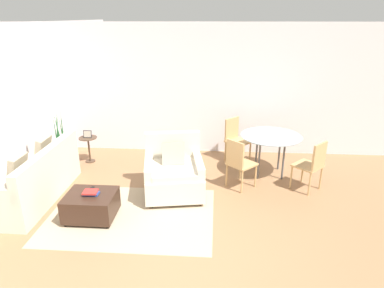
% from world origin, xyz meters
% --- Properties ---
extents(ground_plane, '(20.00, 20.00, 0.00)m').
position_xyz_m(ground_plane, '(0.00, 0.00, 0.00)').
color(ground_plane, '#936B47').
extents(wall_back, '(12.00, 0.06, 2.75)m').
position_xyz_m(wall_back, '(0.00, 3.63, 1.38)').
color(wall_back, white).
rests_on(wall_back, ground_plane).
extents(area_rug, '(2.49, 1.78, 0.01)m').
position_xyz_m(area_rug, '(-0.81, 0.85, 0.00)').
color(area_rug, tan).
rests_on(area_rug, ground_plane).
extents(couch, '(0.94, 2.01, 0.91)m').
position_xyz_m(couch, '(-2.56, 1.27, 0.30)').
color(couch, beige).
rests_on(couch, ground_plane).
extents(armchair, '(1.09, 1.07, 0.99)m').
position_xyz_m(armchair, '(-0.24, 1.59, 0.37)').
color(armchair, beige).
rests_on(armchair, ground_plane).
extents(ottoman, '(0.72, 0.61, 0.39)m').
position_xyz_m(ottoman, '(-1.38, 0.76, 0.21)').
color(ottoman, '#382319').
rests_on(ottoman, ground_plane).
extents(book_stack, '(0.23, 0.18, 0.06)m').
position_xyz_m(book_stack, '(-1.37, 0.76, 0.42)').
color(book_stack, '#2D478C').
rests_on(book_stack, ottoman).
extents(tv_remote_primary, '(0.08, 0.15, 0.01)m').
position_xyz_m(tv_remote_primary, '(-1.43, 0.93, 0.39)').
color(tv_remote_primary, black).
rests_on(tv_remote_primary, ottoman).
extents(potted_plant, '(0.44, 0.44, 1.18)m').
position_xyz_m(potted_plant, '(-2.68, 2.74, 0.23)').
color(potted_plant, maroon).
rests_on(potted_plant, ground_plane).
extents(side_table, '(0.36, 0.36, 0.53)m').
position_xyz_m(side_table, '(-2.15, 2.83, 0.37)').
color(side_table, '#4C3828').
rests_on(side_table, ground_plane).
extents(picture_frame, '(0.17, 0.06, 0.15)m').
position_xyz_m(picture_frame, '(-2.15, 2.83, 0.61)').
color(picture_frame, black).
rests_on(picture_frame, side_table).
extents(dining_table, '(1.13, 1.13, 0.78)m').
position_xyz_m(dining_table, '(1.48, 2.50, 0.69)').
color(dining_table, '#99A8AD').
rests_on(dining_table, ground_plane).
extents(dining_chair_near_left, '(0.59, 0.59, 0.90)m').
position_xyz_m(dining_chair_near_left, '(0.85, 1.87, 0.52)').
color(dining_chair_near_left, tan).
rests_on(dining_chair_near_left, ground_plane).
extents(dining_chair_near_right, '(0.59, 0.59, 0.90)m').
position_xyz_m(dining_chair_near_right, '(2.10, 1.87, 0.52)').
color(dining_chair_near_right, tan).
rests_on(dining_chair_near_right, ground_plane).
extents(dining_chair_far_left, '(0.59, 0.59, 0.90)m').
position_xyz_m(dining_chair_far_left, '(0.85, 3.12, 0.52)').
color(dining_chair_far_left, tan).
rests_on(dining_chair_far_left, ground_plane).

